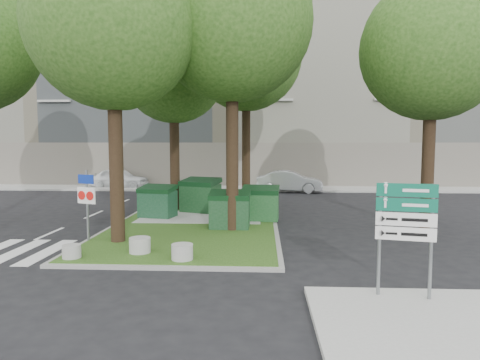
# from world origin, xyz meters

# --- Properties ---
(ground) EXTENTS (120.00, 120.00, 0.00)m
(ground) POSITION_xyz_m (0.00, 0.00, 0.00)
(ground) COLOR black
(ground) RESTS_ON ground
(median_island) EXTENTS (6.00, 16.00, 0.12)m
(median_island) POSITION_xyz_m (0.50, 8.00, 0.06)
(median_island) COLOR #234614
(median_island) RESTS_ON ground
(median_kerb) EXTENTS (6.30, 16.30, 0.10)m
(median_kerb) POSITION_xyz_m (0.50, 8.00, 0.05)
(median_kerb) COLOR gray
(median_kerb) RESTS_ON ground
(sidewalk_corner) EXTENTS (5.00, 4.00, 0.12)m
(sidewalk_corner) POSITION_xyz_m (6.50, -3.50, 0.06)
(sidewalk_corner) COLOR #999993
(sidewalk_corner) RESTS_ON ground
(building_sidewalk) EXTENTS (42.00, 3.00, 0.12)m
(building_sidewalk) POSITION_xyz_m (0.00, 18.50, 0.06)
(building_sidewalk) COLOR #999993
(building_sidewalk) RESTS_ON ground
(zebra_crossing) EXTENTS (5.00, 3.00, 0.01)m
(zebra_crossing) POSITION_xyz_m (-3.75, 1.50, 0.01)
(zebra_crossing) COLOR silver
(zebra_crossing) RESTS_ON ground
(apartment_building) EXTENTS (41.00, 12.00, 16.00)m
(apartment_building) POSITION_xyz_m (0.00, 26.00, 8.00)
(apartment_building) COLOR #B9B08B
(apartment_building) RESTS_ON ground
(tree_median_near_left) EXTENTS (5.20, 5.20, 10.53)m
(tree_median_near_left) POSITION_xyz_m (-1.41, 2.56, 7.32)
(tree_median_near_left) COLOR black
(tree_median_near_left) RESTS_ON ground
(tree_median_near_right) EXTENTS (5.60, 5.60, 11.46)m
(tree_median_near_right) POSITION_xyz_m (2.09, 4.56, 7.99)
(tree_median_near_right) COLOR black
(tree_median_near_right) RESTS_ON ground
(tree_median_mid) EXTENTS (4.80, 4.80, 9.99)m
(tree_median_mid) POSITION_xyz_m (-0.91, 9.06, 6.98)
(tree_median_mid) COLOR black
(tree_median_mid) RESTS_ON ground
(tree_median_far) EXTENTS (5.80, 5.80, 11.93)m
(tree_median_far) POSITION_xyz_m (2.29, 12.06, 8.32)
(tree_median_far) COLOR black
(tree_median_far) RESTS_ON ground
(tree_street_right) EXTENTS (5.00, 5.00, 10.06)m
(tree_street_right) POSITION_xyz_m (9.09, 5.06, 6.98)
(tree_street_right) COLOR black
(tree_street_right) RESTS_ON ground
(dumpster_a) EXTENTS (1.64, 1.32, 1.35)m
(dumpster_a) POSITION_xyz_m (-1.32, 6.91, 0.77)
(dumpster_a) COLOR #0E351D
(dumpster_a) RESTS_ON median_island
(dumpster_b) EXTENTS (1.95, 1.66, 1.53)m
(dumpster_b) POSITION_xyz_m (0.28, 8.36, 0.86)
(dumpster_b) COLOR #103817
(dumpster_b) RESTS_ON median_island
(dumpster_c) EXTENTS (1.50, 1.07, 1.37)m
(dumpster_c) POSITION_xyz_m (1.88, 4.83, 0.78)
(dumpster_c) COLOR black
(dumpster_c) RESTS_ON median_island
(dumpster_d) EXTENTS (1.57, 1.16, 1.38)m
(dumpster_d) POSITION_xyz_m (3.00, 6.47, 0.78)
(dumpster_d) COLOR #15461B
(dumpster_d) RESTS_ON median_island
(bollard_left) EXTENTS (0.50, 0.50, 0.35)m
(bollard_left) POSITION_xyz_m (-2.10, 0.50, 0.30)
(bollard_left) COLOR #9A9995
(bollard_left) RESTS_ON median_island
(bollard_right) EXTENTS (0.58, 0.58, 0.41)m
(bollard_right) POSITION_xyz_m (0.94, 0.50, 0.33)
(bollard_right) COLOR #9D9D98
(bollard_right) RESTS_ON median_island
(bollard_mid) EXTENTS (0.60, 0.60, 0.43)m
(bollard_mid) POSITION_xyz_m (-0.40, 1.15, 0.33)
(bollard_mid) COLOR #9E9D99
(bollard_mid) RESTS_ON median_island
(litter_bin) EXTENTS (0.41, 0.41, 0.71)m
(litter_bin) POSITION_xyz_m (2.64, 11.23, 0.48)
(litter_bin) COLOR gold
(litter_bin) RESTS_ON median_island
(traffic_sign_pole) EXTENTS (0.68, 0.30, 2.37)m
(traffic_sign_pole) POSITION_xyz_m (-2.50, 2.58, 1.52)
(traffic_sign_pole) COLOR slate
(traffic_sign_pole) RESTS_ON ground
(directional_sign) EXTENTS (1.14, 0.29, 2.32)m
(directional_sign) POSITION_xyz_m (5.96, -2.00, 1.66)
(directional_sign) COLOR slate
(directional_sign) RESTS_ON sidewalk_corner
(car_white) EXTENTS (4.21, 1.98, 1.39)m
(car_white) POSITION_xyz_m (-7.06, 18.94, 0.70)
(car_white) COLOR white
(car_white) RESTS_ON ground
(car_silver) EXTENTS (4.37, 1.95, 1.39)m
(car_silver) POSITION_xyz_m (4.84, 17.06, 0.70)
(car_silver) COLOR #A3A6AB
(car_silver) RESTS_ON ground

